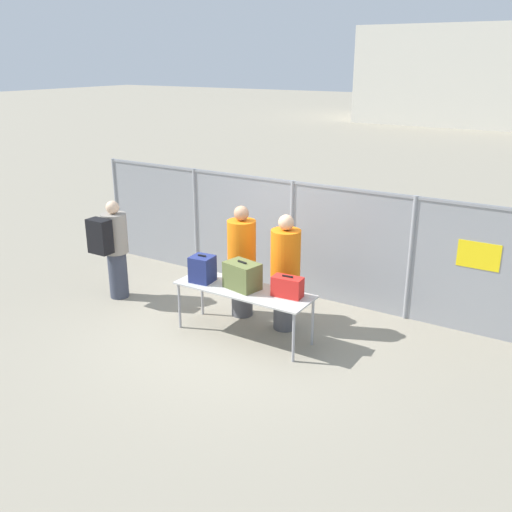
{
  "coord_description": "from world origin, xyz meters",
  "views": [
    {
      "loc": [
        4.41,
        -6.38,
        3.92
      ],
      "look_at": [
        0.07,
        0.59,
        1.05
      ],
      "focal_mm": 40.0,
      "sensor_mm": 36.0,
      "label": 1
    }
  ],
  "objects_px": {
    "suitcase_navy": "(202,269)",
    "traveler_hooded": "(113,246)",
    "security_worker_near": "(285,271)",
    "security_worker_far": "(242,260)",
    "inspection_table": "(244,292)",
    "utility_trailer": "(392,261)",
    "suitcase_red": "(287,287)",
    "suitcase_olive": "(242,276)"
  },
  "relations": [
    {
      "from": "suitcase_olive",
      "to": "security_worker_far",
      "type": "height_order",
      "value": "security_worker_far"
    },
    {
      "from": "inspection_table",
      "to": "utility_trailer",
      "type": "bearing_deg",
      "value": 71.99
    },
    {
      "from": "security_worker_far",
      "to": "security_worker_near",
      "type": "bearing_deg",
      "value": -167.63
    },
    {
      "from": "suitcase_navy",
      "to": "suitcase_olive",
      "type": "height_order",
      "value": "suitcase_navy"
    },
    {
      "from": "security_worker_near",
      "to": "suitcase_red",
      "type": "bearing_deg",
      "value": 141.91
    },
    {
      "from": "inspection_table",
      "to": "utility_trailer",
      "type": "distance_m",
      "value": 3.52
    },
    {
      "from": "traveler_hooded",
      "to": "utility_trailer",
      "type": "distance_m",
      "value": 5.0
    },
    {
      "from": "security_worker_far",
      "to": "traveler_hooded",
      "type": "bearing_deg",
      "value": 31.62
    },
    {
      "from": "suitcase_red",
      "to": "security_worker_near",
      "type": "bearing_deg",
      "value": 122.34
    },
    {
      "from": "inspection_table",
      "to": "security_worker_far",
      "type": "xyz_separation_m",
      "value": [
        -0.44,
        0.62,
        0.23
      ]
    },
    {
      "from": "suitcase_navy",
      "to": "inspection_table",
      "type": "bearing_deg",
      "value": 6.2
    },
    {
      "from": "suitcase_olive",
      "to": "inspection_table",
      "type": "bearing_deg",
      "value": -22.07
    },
    {
      "from": "suitcase_navy",
      "to": "security_worker_far",
      "type": "height_order",
      "value": "security_worker_far"
    },
    {
      "from": "security_worker_near",
      "to": "security_worker_far",
      "type": "relative_size",
      "value": 1.0
    },
    {
      "from": "inspection_table",
      "to": "security_worker_far",
      "type": "relative_size",
      "value": 1.16
    },
    {
      "from": "inspection_table",
      "to": "utility_trailer",
      "type": "height_order",
      "value": "inspection_table"
    },
    {
      "from": "suitcase_navy",
      "to": "suitcase_red",
      "type": "xyz_separation_m",
      "value": [
        1.35,
        0.17,
        -0.05
      ]
    },
    {
      "from": "suitcase_navy",
      "to": "traveler_hooded",
      "type": "bearing_deg",
      "value": 176.64
    },
    {
      "from": "suitcase_olive",
      "to": "suitcase_red",
      "type": "bearing_deg",
      "value": 6.89
    },
    {
      "from": "inspection_table",
      "to": "traveler_hooded",
      "type": "relative_size",
      "value": 1.22
    },
    {
      "from": "traveler_hooded",
      "to": "security_worker_near",
      "type": "distance_m",
      "value": 3.06
    },
    {
      "from": "security_worker_near",
      "to": "security_worker_far",
      "type": "height_order",
      "value": "security_worker_far"
    },
    {
      "from": "inspection_table",
      "to": "suitcase_olive",
      "type": "xyz_separation_m",
      "value": [
        -0.03,
        0.01,
        0.25
      ]
    },
    {
      "from": "inspection_table",
      "to": "suitcase_navy",
      "type": "distance_m",
      "value": 0.73
    },
    {
      "from": "security_worker_far",
      "to": "utility_trailer",
      "type": "xyz_separation_m",
      "value": [
        1.52,
        2.72,
        -0.55
      ]
    },
    {
      "from": "suitcase_olive",
      "to": "security_worker_near",
      "type": "height_order",
      "value": "security_worker_near"
    },
    {
      "from": "utility_trailer",
      "to": "security_worker_near",
      "type": "bearing_deg",
      "value": -104.24
    },
    {
      "from": "inspection_table",
      "to": "suitcase_red",
      "type": "height_order",
      "value": "suitcase_red"
    },
    {
      "from": "suitcase_navy",
      "to": "traveler_hooded",
      "type": "distance_m",
      "value": 1.96
    },
    {
      "from": "inspection_table",
      "to": "security_worker_far",
      "type": "bearing_deg",
      "value": 125.34
    },
    {
      "from": "suitcase_navy",
      "to": "security_worker_near",
      "type": "xyz_separation_m",
      "value": [
        1.06,
        0.62,
        -0.03
      ]
    },
    {
      "from": "inspection_table",
      "to": "suitcase_olive",
      "type": "bearing_deg",
      "value": 157.93
    },
    {
      "from": "traveler_hooded",
      "to": "security_worker_far",
      "type": "xyz_separation_m",
      "value": [
        2.2,
        0.57,
        -0.01
      ]
    },
    {
      "from": "suitcase_olive",
      "to": "utility_trailer",
      "type": "bearing_deg",
      "value": 71.45
    },
    {
      "from": "security_worker_far",
      "to": "utility_trailer",
      "type": "relative_size",
      "value": 0.47
    },
    {
      "from": "suitcase_olive",
      "to": "suitcase_red",
      "type": "height_order",
      "value": "suitcase_olive"
    },
    {
      "from": "utility_trailer",
      "to": "security_worker_far",
      "type": "bearing_deg",
      "value": -119.21
    },
    {
      "from": "traveler_hooded",
      "to": "security_worker_near",
      "type": "bearing_deg",
      "value": -5.61
    },
    {
      "from": "inspection_table",
      "to": "security_worker_far",
      "type": "distance_m",
      "value": 0.79
    },
    {
      "from": "suitcase_olive",
      "to": "security_worker_near",
      "type": "relative_size",
      "value": 0.31
    },
    {
      "from": "traveler_hooded",
      "to": "suitcase_red",
      "type": "bearing_deg",
      "value": -14.24
    },
    {
      "from": "traveler_hooded",
      "to": "security_worker_far",
      "type": "bearing_deg",
      "value": -0.56
    }
  ]
}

